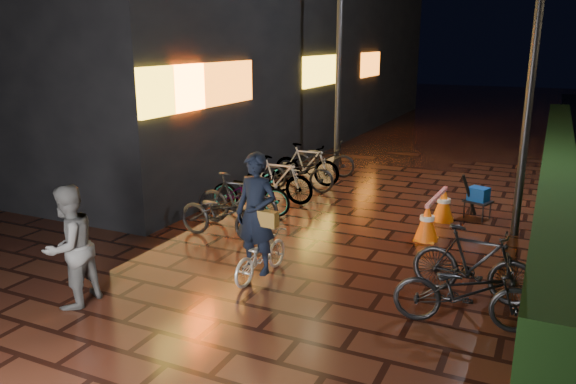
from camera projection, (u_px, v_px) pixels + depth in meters
The scene contains 11 objects.
ground at pixel (310, 280), 8.46m from camera, with size 80.00×80.00×0.00m, color #381911.
hedge at pixel (557, 165), 13.97m from camera, with size 0.70×20.00×1.00m, color black.
bystander_person at pixel (69, 247), 7.47m from camera, with size 0.82×0.64×1.68m, color #535456.
storefront_block at pixel (199, 13), 21.22m from camera, with size 12.09×22.00×9.00m.
lamp_post_hedge at pixel (532, 73), 9.68m from camera, with size 0.51×0.15×5.36m.
lamp_post_sf at pixel (339, 53), 14.81m from camera, with size 0.55×0.20×5.78m.
cyclist at pixel (258, 233), 8.35m from camera, with size 0.72×1.39×1.95m.
traffic_barrier at pixel (436, 212), 10.63m from camera, with size 0.50×1.72×0.69m.
cart_assembly at pixel (478, 196), 11.26m from camera, with size 0.64×0.55×0.93m.
parked_bikes_storefront at pixel (278, 181), 12.45m from camera, with size 2.06×6.09×1.03m.
parked_bikes_hedge at pixel (470, 278), 7.35m from camera, with size 1.85×1.65×1.03m.
Camera 1 is at (3.02, -7.22, 3.50)m, focal length 35.00 mm.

